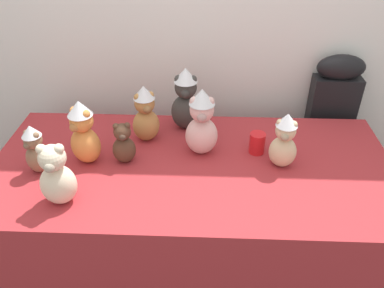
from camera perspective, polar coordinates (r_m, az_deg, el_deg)
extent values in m
cube|color=white|center=(2.33, 0.77, 19.47)|extent=(7.00, 0.08, 2.60)
cube|color=maroon|center=(2.17, 0.00, -10.68)|extent=(1.99, 0.95, 0.73)
cube|color=black|center=(2.68, 18.69, 0.05)|extent=(0.28, 0.12, 0.93)
ellipsoid|color=black|center=(2.44, 20.97, 10.41)|extent=(0.28, 0.12, 0.15)
ellipsoid|color=#383533|center=(2.16, -0.89, 4.75)|extent=(0.16, 0.14, 0.20)
sphere|color=#383533|center=(2.09, -0.93, 8.28)|extent=(0.12, 0.12, 0.12)
sphere|color=#383533|center=(2.07, -1.98, 9.45)|extent=(0.04, 0.04, 0.04)
sphere|color=#383533|center=(2.07, 0.10, 9.43)|extent=(0.04, 0.04, 0.04)
sphere|color=#32302E|center=(2.05, -0.99, 7.38)|extent=(0.05, 0.05, 0.05)
cone|color=silver|center=(2.06, -0.94, 10.08)|extent=(0.13, 0.13, 0.08)
ellipsoid|color=beige|center=(1.95, 1.39, 1.24)|extent=(0.16, 0.14, 0.20)
sphere|color=beige|center=(1.88, 1.45, 5.01)|extent=(0.12, 0.12, 0.12)
sphere|color=beige|center=(1.86, 0.32, 6.28)|extent=(0.04, 0.04, 0.04)
sphere|color=beige|center=(1.86, 2.62, 6.24)|extent=(0.04, 0.04, 0.04)
sphere|color=#A88783|center=(1.84, 1.44, 3.94)|extent=(0.05, 0.05, 0.05)
cone|color=silver|center=(1.84, 1.48, 6.95)|extent=(0.13, 0.13, 0.08)
ellipsoid|color=#7F6047|center=(1.98, -21.59, -2.01)|extent=(0.14, 0.13, 0.14)
sphere|color=#7F6047|center=(1.92, -22.24, 0.51)|extent=(0.08, 0.08, 0.08)
sphere|color=#7F6047|center=(1.93, -23.00, 1.51)|extent=(0.03, 0.03, 0.03)
sphere|color=#7F6047|center=(1.89, -21.89, 1.16)|extent=(0.03, 0.03, 0.03)
sphere|color=brown|center=(1.91, -22.92, -0.22)|extent=(0.04, 0.04, 0.04)
cone|color=silver|center=(1.90, -22.56, 1.79)|extent=(0.09, 0.09, 0.06)
ellipsoid|color=#4C3323|center=(1.93, -9.87, -0.81)|extent=(0.13, 0.11, 0.14)
sphere|color=#4C3323|center=(1.88, -10.17, 1.76)|extent=(0.08, 0.08, 0.08)
sphere|color=#4C3323|center=(1.86, -11.06, 2.54)|extent=(0.03, 0.03, 0.03)
sphere|color=#4C3323|center=(1.86, -9.48, 2.68)|extent=(0.03, 0.03, 0.03)
sphere|color=#412E23|center=(1.85, -10.15, 0.99)|extent=(0.03, 0.03, 0.03)
ellipsoid|color=#CCB78E|center=(1.92, 13.08, -1.08)|extent=(0.15, 0.14, 0.16)
sphere|color=#CCB78E|center=(1.86, 13.55, 1.92)|extent=(0.10, 0.10, 0.10)
sphere|color=#CCB78E|center=(1.84, 12.78, 3.06)|extent=(0.04, 0.04, 0.04)
sphere|color=#CCB78E|center=(1.84, 14.63, 2.77)|extent=(0.04, 0.04, 0.04)
sphere|color=#9D8E71|center=(1.83, 13.42, 1.03)|extent=(0.04, 0.04, 0.04)
cone|color=silver|center=(1.83, 13.79, 3.46)|extent=(0.10, 0.10, 0.06)
ellipsoid|color=#D17F3D|center=(1.96, -15.24, -0.17)|extent=(0.19, 0.18, 0.19)
sphere|color=#D17F3D|center=(1.89, -15.87, 3.30)|extent=(0.11, 0.11, 0.11)
sphere|color=#D17F3D|center=(1.89, -16.84, 4.68)|extent=(0.04, 0.04, 0.04)
sphere|color=#D17F3D|center=(1.85, -15.28, 4.21)|extent=(0.04, 0.04, 0.04)
sphere|color=#A06536|center=(1.87, -16.79, 2.36)|extent=(0.05, 0.05, 0.05)
cone|color=silver|center=(1.86, -16.19, 5.07)|extent=(0.12, 0.12, 0.07)
ellipsoid|color=beige|center=(1.75, -18.91, -5.61)|extent=(0.16, 0.14, 0.19)
sphere|color=beige|center=(1.67, -19.77, -1.92)|extent=(0.11, 0.11, 0.11)
sphere|color=beige|center=(1.66, -21.22, -0.71)|extent=(0.04, 0.04, 0.04)
sphere|color=beige|center=(1.64, -18.90, -0.66)|extent=(0.04, 0.04, 0.04)
sphere|color=#ABA08A|center=(1.64, -20.10, -3.19)|extent=(0.05, 0.05, 0.05)
ellipsoid|color=#B27A42|center=(2.08, -6.71, 2.75)|extent=(0.18, 0.17, 0.18)
sphere|color=#B27A42|center=(2.01, -6.96, 5.91)|extent=(0.11, 0.11, 0.11)
sphere|color=#B27A42|center=(1.99, -7.95, 6.77)|extent=(0.04, 0.04, 0.04)
sphere|color=#B27A42|center=(2.00, -6.13, 7.12)|extent=(0.04, 0.04, 0.04)
sphere|color=olive|center=(1.98, -6.58, 5.10)|extent=(0.04, 0.04, 0.04)
cone|color=silver|center=(1.98, -7.08, 7.51)|extent=(0.11, 0.11, 0.07)
cylinder|color=red|center=(2.01, 9.50, 0.14)|extent=(0.08, 0.08, 0.11)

